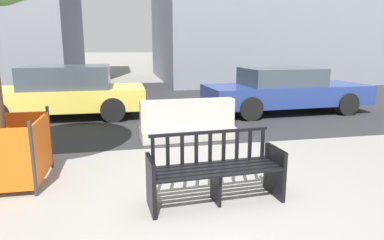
{
  "coord_description": "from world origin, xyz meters",
  "views": [
    {
      "loc": [
        -0.8,
        -3.68,
        1.95
      ],
      "look_at": [
        0.3,
        1.71,
        0.75
      ],
      "focal_mm": 32.0,
      "sensor_mm": 36.0,
      "label": 1
    }
  ],
  "objects_px": {
    "jersey_barrier_centre": "(188,123)",
    "car_sedan_mid": "(285,90)",
    "construction_fence": "(1,149)",
    "car_taxi_near": "(63,92)",
    "street_bench": "(215,172)"
  },
  "relations": [
    {
      "from": "jersey_barrier_centre",
      "to": "car_sedan_mid",
      "type": "xyz_separation_m",
      "value": [
        3.36,
        2.32,
        0.32
      ]
    },
    {
      "from": "construction_fence",
      "to": "car_taxi_near",
      "type": "distance_m",
      "value": 4.73
    },
    {
      "from": "jersey_barrier_centre",
      "to": "car_taxi_near",
      "type": "height_order",
      "value": "car_taxi_near"
    },
    {
      "from": "car_sedan_mid",
      "to": "jersey_barrier_centre",
      "type": "bearing_deg",
      "value": -145.39
    },
    {
      "from": "street_bench",
      "to": "construction_fence",
      "type": "bearing_deg",
      "value": 157.34
    },
    {
      "from": "jersey_barrier_centre",
      "to": "car_taxi_near",
      "type": "distance_m",
      "value": 4.11
    },
    {
      "from": "street_bench",
      "to": "car_sedan_mid",
      "type": "xyz_separation_m",
      "value": [
        3.59,
        5.37,
        0.26
      ]
    },
    {
      "from": "car_taxi_near",
      "to": "car_sedan_mid",
      "type": "distance_m",
      "value": 6.31
    },
    {
      "from": "jersey_barrier_centre",
      "to": "car_sedan_mid",
      "type": "height_order",
      "value": "car_sedan_mid"
    },
    {
      "from": "construction_fence",
      "to": "car_taxi_near",
      "type": "height_order",
      "value": "car_taxi_near"
    },
    {
      "from": "construction_fence",
      "to": "car_sedan_mid",
      "type": "relative_size",
      "value": 0.24
    },
    {
      "from": "car_taxi_near",
      "to": "construction_fence",
      "type": "bearing_deg",
      "value": -91.58
    },
    {
      "from": "street_bench",
      "to": "car_taxi_near",
      "type": "bearing_deg",
      "value": 114.55
    },
    {
      "from": "street_bench",
      "to": "construction_fence",
      "type": "height_order",
      "value": "construction_fence"
    },
    {
      "from": "jersey_barrier_centre",
      "to": "car_taxi_near",
      "type": "xyz_separation_m",
      "value": [
        -2.93,
        2.86,
        0.36
      ]
    }
  ]
}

